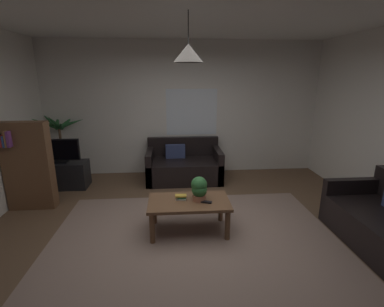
% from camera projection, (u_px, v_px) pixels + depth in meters
% --- Properties ---
extents(floor, '(5.76, 5.20, 0.02)m').
position_uv_depth(floor, '(194.00, 235.00, 3.76)').
color(floor, brown).
rests_on(floor, ground).
extents(rug, '(3.75, 2.86, 0.01)m').
position_uv_depth(rug, '(195.00, 243.00, 3.57)').
color(rug, gray).
rests_on(rug, ground).
extents(wall_back, '(5.88, 0.06, 2.77)m').
position_uv_depth(wall_back, '(183.00, 109.00, 5.92)').
color(wall_back, silver).
rests_on(wall_back, ground).
extents(ceiling, '(5.76, 5.20, 0.02)m').
position_uv_depth(ceiling, '(194.00, 7.00, 3.02)').
color(ceiling, white).
extents(window_pane, '(1.07, 0.01, 0.97)m').
position_uv_depth(window_pane, '(192.00, 112.00, 5.92)').
color(window_pane, white).
extents(couch_under_window, '(1.49, 0.88, 0.82)m').
position_uv_depth(couch_under_window, '(184.00, 167.00, 5.70)').
color(couch_under_window, black).
rests_on(couch_under_window, ground).
extents(coffee_table, '(1.08, 0.62, 0.45)m').
position_uv_depth(coffee_table, '(189.00, 206.00, 3.75)').
color(coffee_table, brown).
rests_on(coffee_table, ground).
extents(book_on_table_0, '(0.15, 0.13, 0.02)m').
position_uv_depth(book_on_table_0, '(181.00, 199.00, 3.77)').
color(book_on_table_0, beige).
rests_on(book_on_table_0, coffee_table).
extents(book_on_table_1, '(0.11, 0.09, 0.03)m').
position_uv_depth(book_on_table_1, '(182.00, 197.00, 3.77)').
color(book_on_table_1, '#387247').
rests_on(book_on_table_1, coffee_table).
extents(book_on_table_2, '(0.15, 0.09, 0.02)m').
position_uv_depth(book_on_table_2, '(181.00, 196.00, 3.75)').
color(book_on_table_2, gold).
rests_on(book_on_table_2, coffee_table).
extents(remote_on_table_0, '(0.09, 0.17, 0.02)m').
position_uv_depth(remote_on_table_0, '(203.00, 196.00, 3.85)').
color(remote_on_table_0, black).
rests_on(remote_on_table_0, coffee_table).
extents(remote_on_table_1, '(0.17, 0.10, 0.02)m').
position_uv_depth(remote_on_table_1, '(206.00, 202.00, 3.67)').
color(remote_on_table_1, black).
rests_on(remote_on_table_1, coffee_table).
extents(potted_plant_on_table, '(0.21, 0.22, 0.33)m').
position_uv_depth(potted_plant_on_table, '(199.00, 188.00, 3.71)').
color(potted_plant_on_table, '#B77051').
rests_on(potted_plant_on_table, coffee_table).
extents(tv_stand, '(0.90, 0.44, 0.50)m').
position_uv_depth(tv_stand, '(63.00, 175.00, 5.30)').
color(tv_stand, black).
rests_on(tv_stand, ground).
extents(tv, '(0.71, 0.16, 0.45)m').
position_uv_depth(tv, '(60.00, 151.00, 5.15)').
color(tv, black).
rests_on(tv, tv_stand).
extents(potted_palm_corner, '(0.95, 0.93, 1.39)m').
position_uv_depth(potted_palm_corner, '(61.00, 146.00, 5.69)').
color(potted_palm_corner, '#4C4C51').
rests_on(potted_palm_corner, ground).
extents(bookshelf_corner, '(0.70, 0.31, 1.40)m').
position_uv_depth(bookshelf_corner, '(28.00, 166.00, 4.36)').
color(bookshelf_corner, brown).
rests_on(bookshelf_corner, ground).
extents(pendant_lamp, '(0.35, 0.35, 0.56)m').
position_uv_depth(pendant_lamp, '(188.00, 53.00, 3.23)').
color(pendant_lamp, black).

